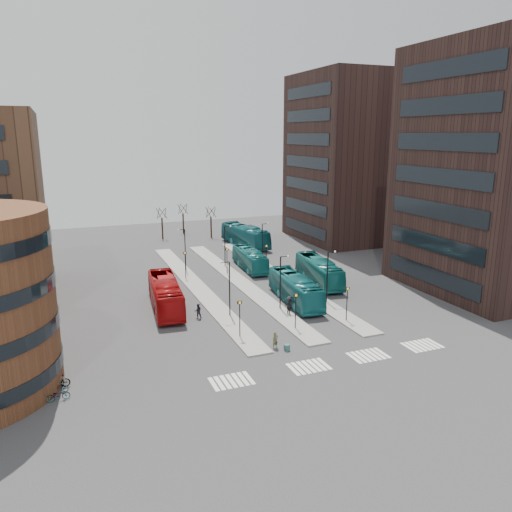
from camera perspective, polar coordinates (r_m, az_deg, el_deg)
name	(u,v)px	position (r m, az deg, el deg)	size (l,w,h in m)	color
ground	(343,386)	(41.33, 9.97, -14.39)	(160.00, 160.00, 0.00)	#2E2E31
island_left	(196,286)	(65.66, -6.85, -3.42)	(2.50, 45.00, 0.15)	gray
island_mid	(239,281)	(67.34, -1.91, -2.89)	(2.50, 45.00, 0.15)	gray
island_right	(280,277)	(69.50, 2.75, -2.36)	(2.50, 45.00, 0.15)	gray
suitcase	(287,348)	(46.62, 3.56, -10.41)	(0.46, 0.36, 0.57)	navy
red_bus	(165,294)	(57.56, -10.32, -4.30)	(2.91, 12.44, 3.46)	#AA0D0E
teal_bus_a	(295,289)	(58.99, 4.51, -3.77)	(2.75, 11.75, 3.27)	#146166
teal_bus_b	(250,259)	(73.35, -0.72, -0.35)	(2.49, 10.66, 2.97)	#146667
teal_bus_c	(319,271)	(66.91, 7.19, -1.69)	(2.78, 11.89, 3.31)	#13615F
teal_bus_d	(245,236)	(88.53, -1.26, 2.34)	(3.10, 13.23, 3.68)	#135A63
traveller	(275,340)	(46.83, 2.21, -9.57)	(0.60, 0.39, 1.63)	#4E5130
commuter_a	(198,311)	(54.40, -6.65, -6.26)	(0.79, 0.62, 1.63)	black
commuter_b	(289,307)	(54.99, 3.80, -5.88)	(1.06, 0.44, 1.80)	black
commuter_c	(289,303)	(56.65, 3.82, -5.40)	(1.03, 0.59, 1.59)	black
bicycle_near	(58,395)	(41.30, -21.68, -14.55)	(0.58, 1.68, 0.88)	gray
bicycle_mid	(58,382)	(43.03, -21.72, -13.20)	(0.52, 1.85, 1.11)	gray
bicycle_far	(58,387)	(42.55, -21.70, -13.70)	(0.56, 1.62, 0.85)	gray
crosswalk_stripes	(337,361)	(45.19, 9.22, -11.78)	(22.35, 2.40, 0.01)	silver
tower_near	(504,170)	(69.80, 26.50, 8.76)	(20.12, 20.00, 30.00)	black
tower_far	(354,158)	(95.97, 11.19, 10.90)	(20.12, 20.00, 30.00)	black
sign_poles	(256,278)	(60.26, -0.04, -2.58)	(12.45, 22.12, 3.65)	black
lamp_posts	(249,259)	(64.82, -0.81, -0.33)	(14.04, 20.24, 6.12)	black
bare_trees	(186,223)	(97.51, -8.06, 3.80)	(10.97, 8.14, 5.90)	black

